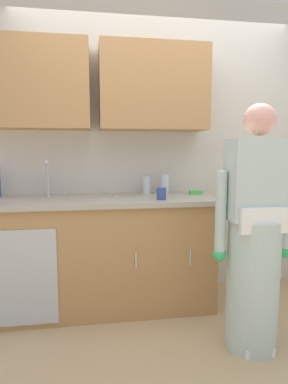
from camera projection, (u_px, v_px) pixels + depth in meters
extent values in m
plane|color=tan|center=(183.00, 348.00, 2.21)|extent=(9.00, 9.00, 0.00)
cube|color=beige|center=(155.00, 148.00, 3.07)|extent=(4.80, 0.10, 2.70)
cube|color=#B27F4C|center=(32.00, 85.00, 2.63)|extent=(0.91, 0.34, 0.70)
cube|color=#B27F4C|center=(153.00, 88.00, 2.78)|extent=(0.91, 0.34, 0.70)
cube|color=#B27F4C|center=(98.00, 255.00, 2.75)|extent=(1.90, 0.60, 0.90)
cube|color=#B7BABF|center=(15.00, 279.00, 2.37)|extent=(0.60, 0.01, 0.72)
cylinder|color=silver|center=(136.00, 261.00, 2.49)|extent=(0.01, 0.01, 0.12)
cylinder|color=silver|center=(190.00, 258.00, 2.55)|extent=(0.01, 0.01, 0.12)
cube|color=#A8A093|center=(97.00, 200.00, 2.69)|extent=(1.96, 0.66, 0.04)
cube|color=#B7BABF|center=(51.00, 202.00, 2.64)|extent=(0.50, 0.36, 0.03)
cylinder|color=#B7BABF|center=(48.00, 179.00, 2.76)|extent=(0.02, 0.02, 0.30)
sphere|color=#B7BABF|center=(46.00, 162.00, 2.68)|extent=(0.04, 0.04, 0.04)
cylinder|color=#B7BABF|center=(64.00, 190.00, 2.79)|extent=(0.02, 0.02, 0.10)
cube|color=white|center=(251.00, 343.00, 2.22)|extent=(0.20, 0.26, 0.06)
cylinder|color=#B2C6C1|center=(252.00, 284.00, 2.19)|extent=(0.34, 0.34, 0.88)
cube|color=#B2C6C1|center=(257.00, 180.00, 2.10)|extent=(0.38, 0.22, 0.52)
sphere|color=#E29A8B|center=(260.00, 119.00, 2.05)|extent=(0.20, 0.20, 0.20)
cube|color=white|center=(265.00, 221.00, 2.01)|extent=(0.32, 0.04, 0.16)
cylinder|color=#B2C6C1|center=(221.00, 213.00, 2.11)|extent=(0.07, 0.07, 0.55)
sphere|color=#33B266|center=(219.00, 255.00, 2.14)|extent=(0.09, 0.09, 0.09)
cylinder|color=#B2C6C1|center=(286.00, 211.00, 2.18)|extent=(0.07, 0.07, 0.55)
sphere|color=#33B266|center=(284.00, 251.00, 2.21)|extent=(0.09, 0.09, 0.09)
cylinder|color=silver|center=(147.00, 185.00, 2.92)|extent=(0.07, 0.07, 0.16)
cylinder|color=silver|center=(165.00, 184.00, 2.92)|extent=(0.08, 0.08, 0.18)
cylinder|color=#33478C|center=(161.00, 194.00, 2.59)|extent=(0.08, 0.08, 0.10)
cube|color=silver|center=(108.00, 195.00, 2.84)|extent=(0.13, 0.22, 0.01)
cube|color=#4CBF4C|center=(196.00, 192.00, 2.93)|extent=(0.11, 0.07, 0.03)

